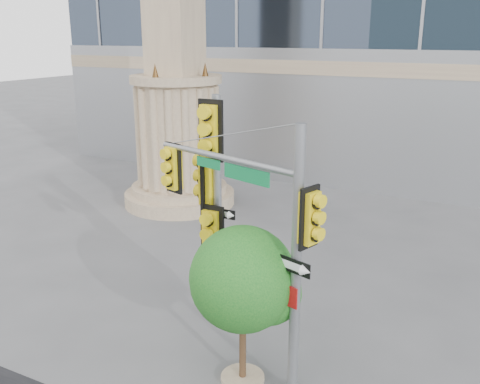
% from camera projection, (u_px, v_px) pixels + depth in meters
% --- Properties ---
extents(ground, '(120.00, 120.00, 0.00)m').
position_uv_depth(ground, '(182.00, 357.00, 11.38)').
color(ground, '#545456').
rests_on(ground, ground).
extents(monument, '(4.40, 4.40, 16.60)m').
position_uv_depth(monument, '(175.00, 64.00, 20.10)').
color(monument, tan).
rests_on(monument, ground).
extents(main_signal_pole, '(3.92, 1.55, 5.22)m').
position_uv_depth(main_signal_pole, '(257.00, 224.00, 9.89)').
color(main_signal_pole, slate).
rests_on(main_signal_pole, ground).
extents(secondary_signal_pole, '(0.92, 0.70, 5.37)m').
position_uv_depth(secondary_signal_pole, '(212.00, 194.00, 12.01)').
color(secondary_signal_pole, slate).
rests_on(secondary_signal_pole, ground).
extents(street_tree, '(2.07, 2.02, 3.22)m').
position_uv_depth(street_tree, '(245.00, 283.00, 10.03)').
color(street_tree, tan).
rests_on(street_tree, ground).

